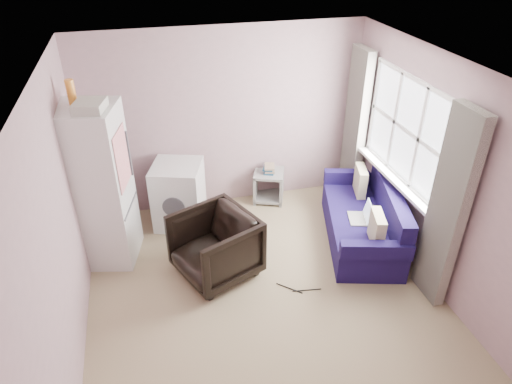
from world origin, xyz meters
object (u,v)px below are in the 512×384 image
(fridge, at_px, (98,186))
(side_table, at_px, (269,184))
(washing_machine, at_px, (179,193))
(armchair, at_px, (215,244))
(sofa, at_px, (366,221))

(fridge, xyz_separation_m, side_table, (2.25, 0.75, -0.72))
(washing_machine, height_order, side_table, washing_machine)
(armchair, height_order, sofa, armchair)
(washing_machine, relative_size, sofa, 0.46)
(washing_machine, bearing_deg, armchair, -57.93)
(fridge, bearing_deg, sofa, 4.40)
(washing_machine, distance_m, side_table, 1.36)
(sofa, bearing_deg, armchair, -159.66)
(washing_machine, bearing_deg, sofa, -5.66)
(sofa, bearing_deg, washing_machine, 172.14)
(fridge, bearing_deg, side_table, 31.73)
(washing_machine, xyz_separation_m, side_table, (1.32, 0.26, -0.19))
(side_table, distance_m, sofa, 1.56)
(fridge, relative_size, washing_machine, 2.52)
(side_table, xyz_separation_m, sofa, (0.94, -1.25, 0.02))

